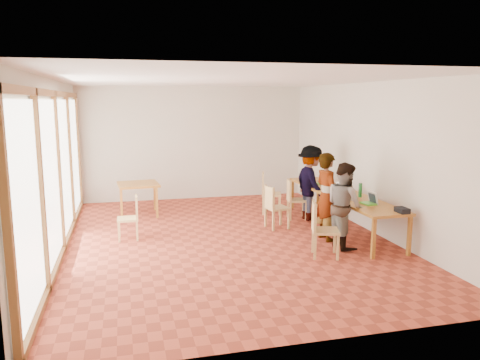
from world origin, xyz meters
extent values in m
plane|color=#A73E28|center=(0.00, 0.00, 0.00)|extent=(8.00, 8.00, 0.00)
cube|color=beige|center=(0.00, 4.00, 1.50)|extent=(6.00, 0.10, 3.00)
cube|color=beige|center=(0.00, -4.00, 1.50)|extent=(6.00, 0.10, 3.00)
cube|color=beige|center=(3.00, 0.00, 1.50)|extent=(0.10, 8.00, 3.00)
cube|color=white|center=(-2.96, 0.00, 1.50)|extent=(0.10, 8.00, 3.00)
cube|color=white|center=(0.00, 0.00, 3.02)|extent=(6.00, 8.00, 0.04)
cube|color=#AE7426|center=(2.50, 0.26, 0.72)|extent=(0.80, 4.00, 0.05)
cube|color=#AE7426|center=(2.16, -1.68, 0.35)|extent=(0.06, 0.06, 0.70)
cube|color=#AE7426|center=(2.16, 2.20, 0.35)|extent=(0.06, 0.06, 0.70)
cube|color=#AE7426|center=(2.84, -1.68, 0.35)|extent=(0.06, 0.06, 0.70)
cube|color=#AE7426|center=(2.84, 2.20, 0.35)|extent=(0.06, 0.06, 0.70)
cube|color=#AE7426|center=(-1.55, 2.42, 0.72)|extent=(0.90, 0.90, 0.05)
cube|color=#AE7426|center=(-1.94, 2.03, 0.35)|extent=(0.05, 0.05, 0.70)
cube|color=#AE7426|center=(-1.94, 2.81, 0.35)|extent=(0.05, 0.05, 0.70)
cube|color=#AE7426|center=(-1.16, 2.03, 0.35)|extent=(0.05, 0.05, 0.70)
cube|color=#AE7426|center=(-1.16, 2.81, 0.35)|extent=(0.05, 0.05, 0.70)
cube|color=#DCB66E|center=(1.43, -1.36, 0.45)|extent=(0.55, 0.55, 0.04)
cube|color=#DCB66E|center=(1.24, -1.30, 0.70)|extent=(0.17, 0.43, 0.46)
cube|color=#DCB66E|center=(1.21, 0.56, 0.43)|extent=(0.48, 0.48, 0.04)
cube|color=#DCB66E|center=(1.03, 0.53, 0.67)|extent=(0.10, 0.42, 0.44)
cube|color=#DCB66E|center=(1.50, 1.83, 0.46)|extent=(0.56, 0.56, 0.04)
cube|color=#DCB66E|center=(1.30, 1.89, 0.71)|extent=(0.17, 0.44, 0.47)
cube|color=#DCB66E|center=(1.90, 1.21, 0.42)|extent=(0.48, 0.48, 0.04)
cube|color=#DCB66E|center=(1.72, 1.24, 0.66)|extent=(0.11, 0.41, 0.43)
cube|color=#DCB66E|center=(-1.82, 0.49, 0.40)|extent=(0.40, 0.40, 0.04)
cube|color=#DCB66E|center=(-1.64, 0.49, 0.62)|extent=(0.04, 0.39, 0.41)
imported|color=gray|center=(1.86, -0.44, 0.84)|extent=(0.47, 0.65, 1.68)
imported|color=gray|center=(1.98, -0.95, 0.78)|extent=(0.63, 0.78, 1.55)
imported|color=gray|center=(2.15, 1.04, 0.83)|extent=(0.69, 1.11, 1.67)
cube|color=green|center=(2.49, -0.88, 0.76)|extent=(0.23, 0.30, 0.03)
cube|color=white|center=(2.59, -0.86, 0.86)|extent=(0.11, 0.26, 0.23)
cube|color=green|center=(2.42, 0.23, 0.76)|extent=(0.27, 0.31, 0.03)
cube|color=white|center=(2.50, 0.27, 0.86)|extent=(0.16, 0.25, 0.22)
cube|color=green|center=(2.52, 1.32, 0.76)|extent=(0.20, 0.24, 0.02)
cube|color=white|center=(2.59, 1.30, 0.84)|extent=(0.11, 0.20, 0.18)
imported|color=gold|center=(2.31, 0.01, 0.80)|extent=(0.15, 0.15, 0.11)
cylinder|color=#196D2B|center=(2.66, -0.26, 0.89)|extent=(0.07, 0.07, 0.28)
cylinder|color=silver|center=(2.22, -0.29, 0.80)|extent=(0.07, 0.07, 0.09)
cylinder|color=white|center=(2.33, -0.51, 0.78)|extent=(0.08, 0.08, 0.06)
cube|color=#F64D70|center=(2.42, 0.80, 0.76)|extent=(0.05, 0.10, 0.01)
cube|color=black|center=(2.72, -1.61, 0.80)|extent=(0.16, 0.26, 0.09)
camera|label=1|loc=(-1.84, -8.45, 2.64)|focal=35.00mm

